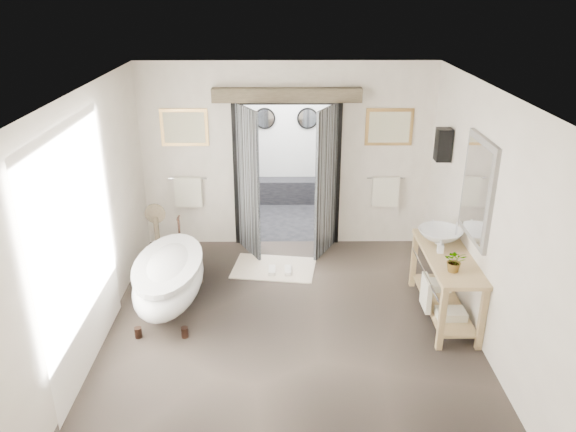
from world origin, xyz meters
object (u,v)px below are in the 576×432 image
Objects in this scene: clawfoot_tub at (169,277)px; vanity at (444,280)px; rug at (274,268)px; basin at (440,236)px.

clawfoot_tub reaches higher than vanity.
clawfoot_tub is 1.58× the size of rug.
clawfoot_tub is 1.76m from rug.
basin reaches higher than rug.
vanity reaches higher than rug.
vanity is at bearing -30.66° from rug.
vanity is 0.56m from basin.
vanity is at bearing -3.28° from clawfoot_tub.
vanity is at bearing -98.63° from basin.
rug is at bearing 146.94° from basin.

